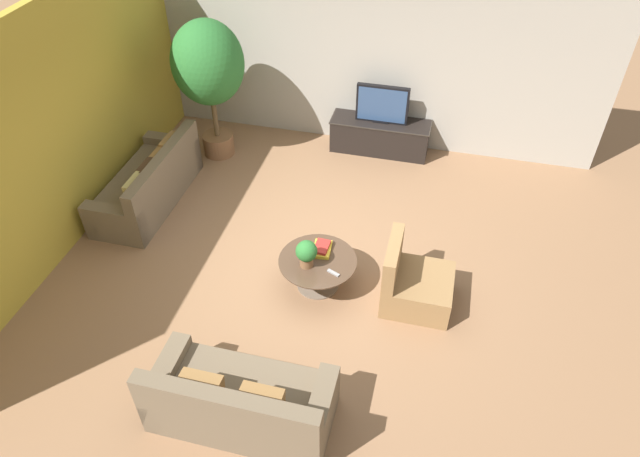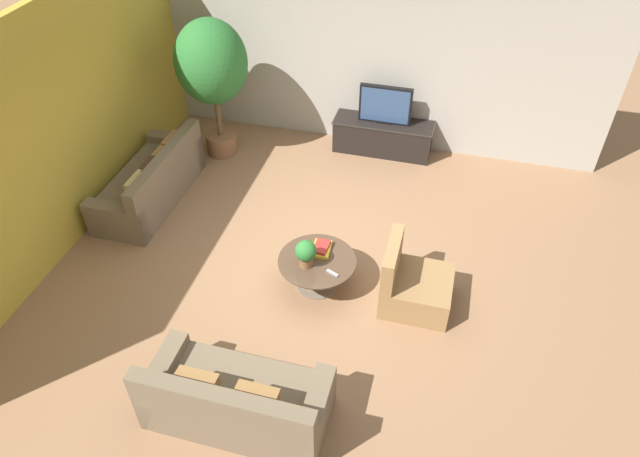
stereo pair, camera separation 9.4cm
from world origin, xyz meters
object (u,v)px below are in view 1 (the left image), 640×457
(couch_near_entry, at_px, (240,402))
(potted_plant_tabletop, at_px, (306,253))
(television, at_px, (382,104))
(armchair_wicker, at_px, (413,284))
(potted_palm_tall, at_px, (208,68))
(media_console, at_px, (380,136))
(coffee_table, at_px, (318,268))
(couch_by_wall, at_px, (150,184))

(couch_near_entry, height_order, potted_plant_tabletop, couch_near_entry)
(television, bearing_deg, armchair_wicker, -73.52)
(armchair_wicker, xyz_separation_m, potted_palm_tall, (-3.46, 2.47, 1.21))
(media_console, height_order, television, television)
(coffee_table, height_order, couch_by_wall, couch_by_wall)
(media_console, bearing_deg, television, -90.00)
(couch_by_wall, distance_m, potted_plant_tabletop, 2.93)
(television, xyz_separation_m, couch_near_entry, (-0.50, -5.16, -0.56))
(couch_near_entry, bearing_deg, potted_palm_tall, -65.63)
(coffee_table, height_order, potted_plant_tabletop, potted_plant_tabletop)
(coffee_table, relative_size, potted_plant_tabletop, 2.65)
(coffee_table, height_order, armchair_wicker, armchair_wicker)
(couch_near_entry, bearing_deg, media_console, -95.53)
(armchair_wicker, relative_size, potted_palm_tall, 0.39)
(television, xyz_separation_m, potted_plant_tabletop, (-0.33, -3.31, -0.22))
(couch_by_wall, xyz_separation_m, potted_plant_tabletop, (2.66, -1.17, 0.33))
(media_console, distance_m, coffee_table, 3.20)
(media_console, relative_size, television, 1.94)
(media_console, xyz_separation_m, television, (0.00, -0.00, 0.56))
(couch_by_wall, xyz_separation_m, potted_palm_tall, (0.47, 1.44, 1.19))
(media_console, relative_size, coffee_table, 1.68)
(coffee_table, bearing_deg, potted_palm_tall, 132.64)
(television, height_order, couch_near_entry, television)
(television, relative_size, couch_near_entry, 0.46)
(couch_by_wall, bearing_deg, potted_plant_tabletop, 66.30)
(coffee_table, distance_m, couch_near_entry, 1.99)
(television, height_order, couch_by_wall, television)
(television, xyz_separation_m, armchair_wicker, (0.94, -3.16, -0.57))
(coffee_table, relative_size, couch_near_entry, 0.53)
(armchair_wicker, bearing_deg, coffee_table, 91.37)
(couch_near_entry, bearing_deg, potted_plant_tabletop, -95.21)
(couch_by_wall, relative_size, armchair_wicker, 2.31)
(armchair_wicker, bearing_deg, potted_palm_tall, 54.51)
(couch_by_wall, height_order, potted_palm_tall, potted_palm_tall)
(coffee_table, relative_size, couch_by_wall, 0.48)
(potted_plant_tabletop, bearing_deg, media_console, 84.29)
(potted_palm_tall, bearing_deg, television, 15.50)
(couch_by_wall, bearing_deg, coffee_table, 69.17)
(media_console, distance_m, couch_by_wall, 3.68)
(television, relative_size, coffee_table, 0.86)
(television, bearing_deg, couch_by_wall, -144.45)
(couch_near_entry, distance_m, potted_plant_tabletop, 1.89)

